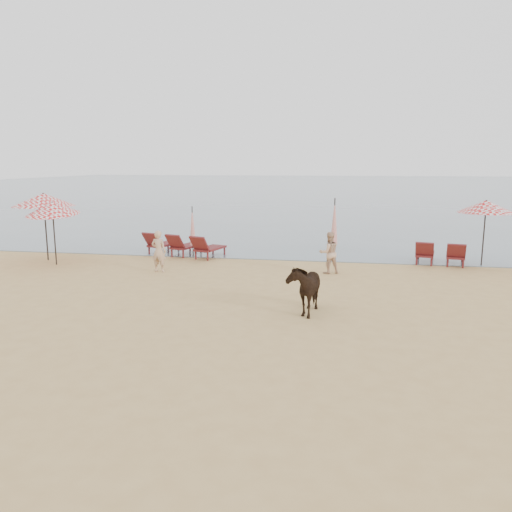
{
  "coord_description": "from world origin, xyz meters",
  "views": [
    {
      "loc": [
        2.59,
        -9.75,
        3.89
      ],
      "look_at": [
        0.0,
        5.0,
        1.1
      ],
      "focal_mm": 35.0,
      "sensor_mm": 36.0,
      "label": 1
    }
  ],
  "objects": [
    {
      "name": "ground",
      "position": [
        0.0,
        0.0,
        0.0
      ],
      "size": [
        120.0,
        120.0,
        0.0
      ],
      "primitive_type": "plane",
      "color": "tan",
      "rests_on": "ground"
    },
    {
      "name": "sea",
      "position": [
        0.0,
        80.0,
        0.0
      ],
      "size": [
        160.0,
        140.0,
        0.06
      ],
      "primitive_type": "cube",
      "color": "#51606B",
      "rests_on": "ground"
    },
    {
      "name": "lounger_cluster_left",
      "position": [
        -4.07,
        10.29,
        0.47
      ],
      "size": [
        3.5,
        2.64,
        0.68
      ],
      "rotation": [
        0.0,
        0.0,
        -0.29
      ],
      "color": "maroon",
      "rests_on": "ground"
    },
    {
      "name": "lounger_cluster_right",
      "position": [
        6.34,
        10.23,
        0.45
      ],
      "size": [
        2.08,
        2.03,
        0.64
      ],
      "rotation": [
        0.0,
        0.0,
        -0.19
      ],
      "color": "maroon",
      "rests_on": "ground"
    },
    {
      "name": "umbrella_open_left_a",
      "position": [
        -9.25,
        8.48,
        2.45
      ],
      "size": [
        2.4,
        2.4,
        2.73
      ],
      "rotation": [
        0.0,
        0.0,
        -0.33
      ],
      "color": "black",
      "rests_on": "ground"
    },
    {
      "name": "umbrella_open_left_b",
      "position": [
        -8.37,
        7.65,
        2.2
      ],
      "size": [
        1.99,
        2.03,
        2.54
      ],
      "rotation": [
        0.0,
        0.0,
        -0.32
      ],
      "color": "black",
      "rests_on": "ground"
    },
    {
      "name": "umbrella_open_right",
      "position": [
        7.9,
        10.31,
        2.28
      ],
      "size": [
        2.07,
        2.07,
        2.53
      ],
      "rotation": [
        0.0,
        0.0,
        0.14
      ],
      "color": "black",
      "rests_on": "ground"
    },
    {
      "name": "umbrella_closed_left",
      "position": [
        -3.57,
        10.06,
        1.32
      ],
      "size": [
        0.26,
        0.26,
        2.15
      ],
      "rotation": [
        0.0,
        0.0,
        0.24
      ],
      "color": "black",
      "rests_on": "ground"
    },
    {
      "name": "umbrella_closed_right",
      "position": [
        2.24,
        10.77,
        1.54
      ],
      "size": [
        0.31,
        0.31,
        2.51
      ],
      "rotation": [
        0.0,
        0.0,
        -0.26
      ],
      "color": "black",
      "rests_on": "ground"
    },
    {
      "name": "cow",
      "position": [
        1.65,
        3.0,
        0.68
      ],
      "size": [
        0.86,
        1.67,
        1.36
      ],
      "primitive_type": "imported",
      "rotation": [
        0.0,
        0.0,
        -0.08
      ],
      "color": "black",
      "rests_on": "ground"
    },
    {
      "name": "beachgoer_left",
      "position": [
        -3.94,
        7.12,
        0.76
      ],
      "size": [
        0.59,
        0.43,
        1.52
      ],
      "primitive_type": "imported",
      "rotation": [
        0.0,
        0.0,
        3.02
      ],
      "color": "tan",
      "rests_on": "ground"
    },
    {
      "name": "beachgoer_right_a",
      "position": [
        2.13,
        7.94,
        0.75
      ],
      "size": [
        0.89,
        0.8,
        1.5
      ],
      "primitive_type": "imported",
      "rotation": [
        0.0,
        0.0,
        3.54
      ],
      "color": "tan",
      "rests_on": "ground"
    }
  ]
}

